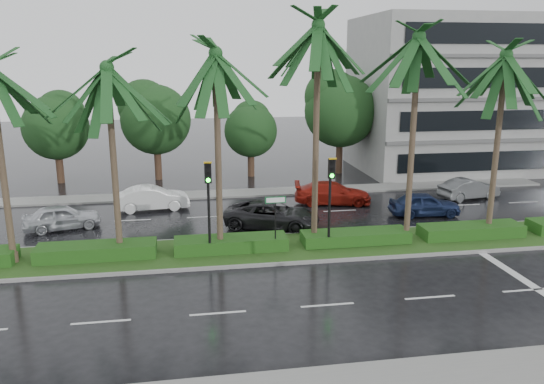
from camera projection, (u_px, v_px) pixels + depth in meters
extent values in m
plane|color=black|center=(299.00, 257.00, 24.17)|extent=(120.00, 120.00, 0.00)
cube|color=gray|center=(261.00, 192.00, 35.65)|extent=(40.00, 2.00, 0.12)
cube|color=gray|center=(294.00, 248.00, 25.12)|extent=(36.00, 4.00, 0.14)
cube|color=#214D19|center=(294.00, 246.00, 25.10)|extent=(35.60, 3.70, 0.02)
cube|color=#134414|center=(97.00, 251.00, 23.61)|extent=(5.20, 1.40, 0.60)
cube|color=#134414|center=(231.00, 244.00, 24.55)|extent=(5.20, 1.40, 0.60)
cube|color=#134414|center=(355.00, 237.00, 25.49)|extent=(5.20, 1.40, 0.60)
cube|color=#134414|center=(471.00, 230.00, 26.44)|extent=(5.20, 1.40, 0.60)
cube|color=silver|center=(58.00, 224.00, 28.99)|extent=(2.00, 0.12, 0.01)
cube|color=silver|center=(101.00, 322.00, 18.13)|extent=(2.00, 0.12, 0.01)
cube|color=silver|center=(133.00, 220.00, 29.62)|extent=(2.00, 0.12, 0.01)
cube|color=silver|center=(218.00, 313.00, 18.76)|extent=(2.00, 0.12, 0.01)
cube|color=silver|center=(205.00, 217.00, 30.25)|extent=(2.00, 0.12, 0.01)
cube|color=silver|center=(327.00, 305.00, 19.39)|extent=(2.00, 0.12, 0.01)
cube|color=silver|center=(273.00, 214.00, 30.87)|extent=(2.00, 0.12, 0.01)
cube|color=silver|center=(430.00, 297.00, 20.01)|extent=(2.00, 0.12, 0.01)
cube|color=silver|center=(340.00, 211.00, 31.50)|extent=(2.00, 0.12, 0.01)
cube|color=silver|center=(526.00, 290.00, 20.64)|extent=(2.00, 0.12, 0.01)
cube|color=silver|center=(403.00, 208.00, 32.13)|extent=(2.00, 0.12, 0.01)
cube|color=silver|center=(465.00, 205.00, 32.76)|extent=(2.00, 0.12, 0.01)
cube|color=silver|center=(524.00, 202.00, 33.39)|extent=(2.00, 0.12, 0.01)
cube|color=silver|center=(508.00, 270.00, 22.64)|extent=(0.40, 6.00, 0.01)
cylinder|color=#49382A|center=(2.00, 169.00, 22.13)|extent=(0.28, 0.28, 8.28)
cylinder|color=#49382A|center=(14.00, 257.00, 23.08)|extent=(0.40, 0.40, 0.44)
cylinder|color=#49382A|center=(114.00, 165.00, 22.93)|extent=(0.28, 0.28, 8.27)
cylinder|color=#49382A|center=(120.00, 250.00, 23.88)|extent=(0.40, 0.40, 0.44)
cylinder|color=#49382A|center=(218.00, 157.00, 23.38)|extent=(0.28, 0.28, 8.85)
cylinder|color=#49382A|center=(220.00, 246.00, 24.40)|extent=(0.40, 0.40, 0.44)
cylinder|color=#49382A|center=(316.00, 140.00, 24.22)|extent=(0.28, 0.28, 10.06)
cylinder|color=#49382A|center=(314.00, 239.00, 25.39)|extent=(0.40, 0.40, 0.44)
cylinder|color=#49382A|center=(412.00, 144.00, 24.61)|extent=(0.28, 0.28, 9.59)
cylinder|color=#49382A|center=(406.00, 237.00, 25.71)|extent=(0.40, 0.40, 0.44)
cylinder|color=#49382A|center=(497.00, 148.00, 25.69)|extent=(0.28, 0.28, 8.82)
cylinder|color=#49382A|center=(488.00, 230.00, 26.71)|extent=(0.40, 0.40, 0.44)
cylinder|color=black|center=(209.00, 219.00, 23.48)|extent=(0.12, 0.12, 3.40)
cube|color=black|center=(208.00, 173.00, 22.79)|extent=(0.30, 0.18, 0.90)
cube|color=gold|center=(208.00, 162.00, 22.56)|extent=(0.34, 0.12, 0.06)
cylinder|color=black|center=(208.00, 166.00, 22.62)|extent=(0.18, 0.04, 0.18)
cylinder|color=black|center=(208.00, 173.00, 22.69)|extent=(0.18, 0.04, 0.18)
cylinder|color=#0CE519|center=(208.00, 180.00, 22.76)|extent=(0.18, 0.04, 0.18)
cylinder|color=black|center=(329.00, 214.00, 24.34)|extent=(0.12, 0.12, 3.40)
cube|color=black|center=(332.00, 169.00, 23.65)|extent=(0.30, 0.18, 0.90)
cube|color=gold|center=(333.00, 159.00, 23.42)|extent=(0.34, 0.12, 0.06)
cylinder|color=black|center=(332.00, 162.00, 23.48)|extent=(0.18, 0.04, 0.18)
cylinder|color=black|center=(332.00, 169.00, 23.55)|extent=(0.18, 0.04, 0.18)
cylinder|color=#0CE519|center=(332.00, 176.00, 23.63)|extent=(0.18, 0.04, 0.18)
cylinder|color=black|center=(275.00, 224.00, 24.14)|extent=(0.06, 0.06, 2.60)
cube|color=#0C5926|center=(275.00, 200.00, 23.84)|extent=(0.95, 0.04, 0.30)
cube|color=white|center=(276.00, 200.00, 23.81)|extent=(0.85, 0.01, 0.22)
cylinder|color=#3C2B1B|center=(60.00, 168.00, 38.46)|extent=(0.52, 0.52, 2.25)
sphere|color=#143719|center=(56.00, 127.00, 37.75)|extent=(4.62, 4.62, 4.62)
sphere|color=#143719|center=(56.00, 114.00, 37.82)|extent=(3.47, 3.47, 3.47)
cylinder|color=#3C2B1B|center=(158.00, 163.00, 39.53)|extent=(0.52, 0.52, 2.49)
sphere|color=#143719|center=(156.00, 120.00, 38.74)|extent=(5.11, 5.11, 5.11)
sphere|color=#143719|center=(155.00, 106.00, 38.79)|extent=(3.83, 3.83, 3.83)
cylinder|color=#3C2B1B|center=(251.00, 164.00, 40.69)|extent=(0.52, 0.52, 1.95)
sphere|color=#143719|center=(251.00, 131.00, 40.08)|extent=(4.01, 4.01, 4.01)
sphere|color=#143719|center=(250.00, 120.00, 40.18)|extent=(3.01, 3.01, 3.01)
cylinder|color=#3C2B1B|center=(339.00, 156.00, 41.70)|extent=(0.52, 0.52, 2.71)
sphere|color=#143719|center=(341.00, 111.00, 40.84)|extent=(5.58, 5.58, 5.58)
sphere|color=#143719|center=(340.00, 97.00, 40.87)|extent=(4.19, 4.19, 4.19)
cylinder|color=#3C2B1B|center=(423.00, 155.00, 42.82)|extent=(0.52, 0.52, 2.54)
sphere|color=#143719|center=(426.00, 114.00, 42.02)|extent=(5.22, 5.22, 5.22)
sphere|color=#143719|center=(425.00, 100.00, 42.06)|extent=(3.92, 3.92, 3.92)
cube|color=gray|center=(459.00, 95.00, 42.62)|extent=(16.00, 10.00, 12.00)
imported|color=silver|center=(62.00, 217.00, 27.94)|extent=(2.51, 4.17, 1.33)
imported|color=white|center=(152.00, 198.00, 31.56)|extent=(1.94, 4.46, 1.42)
imported|color=black|center=(272.00, 215.00, 28.20)|extent=(3.92, 5.53, 1.40)
imported|color=maroon|center=(333.00, 193.00, 32.90)|extent=(2.74, 5.00, 1.37)
imported|color=#1A274F|center=(425.00, 204.00, 30.37)|extent=(1.90, 4.09, 1.36)
imported|color=#4D4F51|center=(469.00, 189.00, 34.09)|extent=(2.16, 4.18, 1.31)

